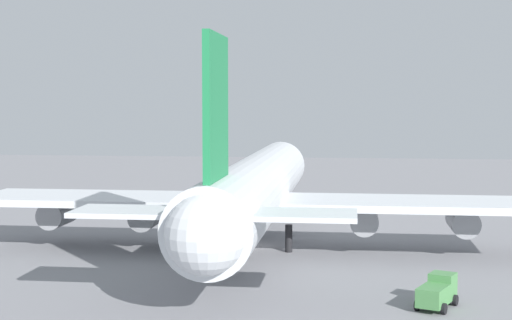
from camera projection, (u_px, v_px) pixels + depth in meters
ground_plane at (256, 246)px, 77.67m from camera, size 239.28×239.28×0.00m
cargo_airplane at (256, 189)px, 77.08m from camera, size 59.82×54.04×19.26m
pushback_tractor at (437, 292)px, 54.60m from camera, size 4.61×3.36×2.23m
cargo_loader at (272, 196)px, 108.65m from camera, size 4.15×4.70×2.20m
safety_cone_nose at (283, 206)px, 104.24m from camera, size 0.58×0.58×0.83m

